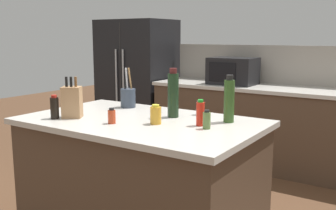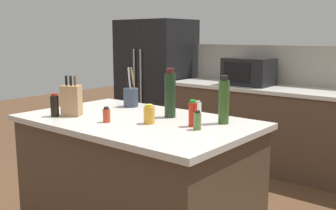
{
  "view_description": "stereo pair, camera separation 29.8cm",
  "coord_description": "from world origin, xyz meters",
  "px_view_note": "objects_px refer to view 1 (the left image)",
  "views": [
    {
      "loc": [
        1.62,
        -2.11,
        1.51
      ],
      "look_at": [
        0.0,
        0.35,
        0.99
      ],
      "focal_mm": 42.0,
      "sensor_mm": 36.0,
      "label": 1
    },
    {
      "loc": [
        1.86,
        -1.93,
        1.51
      ],
      "look_at": [
        0.0,
        0.35,
        0.99
      ],
      "focal_mm": 42.0,
      "sensor_mm": 36.0,
      "label": 2
    }
  ],
  "objects_px": {
    "wine_bottle": "(173,94)",
    "honey_jar": "(156,115)",
    "utensil_crock": "(128,97)",
    "refrigerator": "(137,82)",
    "salt_shaker": "(200,108)",
    "soy_sauce_bottle": "(55,108)",
    "hot_sauce_bottle": "(200,113)",
    "knife_block": "(72,102)",
    "olive_oil_bottle": "(229,100)",
    "spice_jar_oregano": "(207,120)",
    "spice_jar_paprika": "(112,116)",
    "microwave": "(233,71)"
  },
  "relations": [
    {
      "from": "soy_sauce_bottle",
      "to": "olive_oil_bottle",
      "type": "height_order",
      "value": "olive_oil_bottle"
    },
    {
      "from": "wine_bottle",
      "to": "soy_sauce_bottle",
      "type": "xyz_separation_m",
      "value": [
        -0.66,
        -0.5,
        -0.09
      ]
    },
    {
      "from": "olive_oil_bottle",
      "to": "spice_jar_paprika",
      "type": "height_order",
      "value": "olive_oil_bottle"
    },
    {
      "from": "knife_block",
      "to": "utensil_crock",
      "type": "xyz_separation_m",
      "value": [
        0.07,
        0.53,
        -0.03
      ]
    },
    {
      "from": "refrigerator",
      "to": "spice_jar_oregano",
      "type": "xyz_separation_m",
      "value": [
        2.29,
        -2.24,
        0.13
      ]
    },
    {
      "from": "utensil_crock",
      "to": "olive_oil_bottle",
      "type": "height_order",
      "value": "utensil_crock"
    },
    {
      "from": "olive_oil_bottle",
      "to": "hot_sauce_bottle",
      "type": "bearing_deg",
      "value": -118.56
    },
    {
      "from": "hot_sauce_bottle",
      "to": "spice_jar_oregano",
      "type": "xyz_separation_m",
      "value": [
        0.07,
        -0.05,
        -0.02
      ]
    },
    {
      "from": "refrigerator",
      "to": "soy_sauce_bottle",
      "type": "distance_m",
      "value": 2.85
    },
    {
      "from": "wine_bottle",
      "to": "salt_shaker",
      "type": "xyz_separation_m",
      "value": [
        0.12,
        0.17,
        -0.11
      ]
    },
    {
      "from": "utensil_crock",
      "to": "microwave",
      "type": "bearing_deg",
      "value": 87.96
    },
    {
      "from": "refrigerator",
      "to": "salt_shaker",
      "type": "height_order",
      "value": "refrigerator"
    },
    {
      "from": "salt_shaker",
      "to": "spice_jar_paprika",
      "type": "relative_size",
      "value": 1.03
    },
    {
      "from": "olive_oil_bottle",
      "to": "knife_block",
      "type": "bearing_deg",
      "value": -154.27
    },
    {
      "from": "spice_jar_oregano",
      "to": "knife_block",
      "type": "bearing_deg",
      "value": -166.89
    },
    {
      "from": "microwave",
      "to": "olive_oil_bottle",
      "type": "xyz_separation_m",
      "value": [
        0.85,
        -1.94,
        -0.01
      ]
    },
    {
      "from": "microwave",
      "to": "knife_block",
      "type": "relative_size",
      "value": 1.86
    },
    {
      "from": "salt_shaker",
      "to": "olive_oil_bottle",
      "type": "distance_m",
      "value": 0.32
    },
    {
      "from": "salt_shaker",
      "to": "soy_sauce_bottle",
      "type": "height_order",
      "value": "soy_sauce_bottle"
    },
    {
      "from": "hot_sauce_bottle",
      "to": "soy_sauce_bottle",
      "type": "bearing_deg",
      "value": -158.84
    },
    {
      "from": "soy_sauce_bottle",
      "to": "microwave",
      "type": "bearing_deg",
      "value": 85.16
    },
    {
      "from": "hot_sauce_bottle",
      "to": "salt_shaker",
      "type": "relative_size",
      "value": 1.59
    },
    {
      "from": "salt_shaker",
      "to": "spice_jar_paprika",
      "type": "distance_m",
      "value": 0.67
    },
    {
      "from": "salt_shaker",
      "to": "soy_sauce_bottle",
      "type": "xyz_separation_m",
      "value": [
        -0.78,
        -0.67,
        0.03
      ]
    },
    {
      "from": "spice_jar_oregano",
      "to": "honey_jar",
      "type": "relative_size",
      "value": 0.93
    },
    {
      "from": "honey_jar",
      "to": "hot_sauce_bottle",
      "type": "bearing_deg",
      "value": 23.61
    },
    {
      "from": "wine_bottle",
      "to": "salt_shaker",
      "type": "bearing_deg",
      "value": 56.07
    },
    {
      "from": "hot_sauce_bottle",
      "to": "salt_shaker",
      "type": "xyz_separation_m",
      "value": [
        -0.17,
        0.31,
        -0.03
      ]
    },
    {
      "from": "utensil_crock",
      "to": "spice_jar_oregano",
      "type": "height_order",
      "value": "utensil_crock"
    },
    {
      "from": "refrigerator",
      "to": "spice_jar_paprika",
      "type": "bearing_deg",
      "value": -55.35
    },
    {
      "from": "knife_block",
      "to": "wine_bottle",
      "type": "bearing_deg",
      "value": 3.55
    },
    {
      "from": "hot_sauce_bottle",
      "to": "honey_jar",
      "type": "relative_size",
      "value": 1.32
    },
    {
      "from": "hot_sauce_bottle",
      "to": "olive_oil_bottle",
      "type": "distance_m",
      "value": 0.23
    },
    {
      "from": "hot_sauce_bottle",
      "to": "refrigerator",
      "type": "bearing_deg",
      "value": 135.32
    },
    {
      "from": "wine_bottle",
      "to": "olive_oil_bottle",
      "type": "distance_m",
      "value": 0.41
    },
    {
      "from": "microwave",
      "to": "refrigerator",
      "type": "bearing_deg",
      "value": 178.0
    },
    {
      "from": "knife_block",
      "to": "hot_sauce_bottle",
      "type": "distance_m",
      "value": 0.92
    },
    {
      "from": "knife_block",
      "to": "spice_jar_paprika",
      "type": "relative_size",
      "value": 2.78
    },
    {
      "from": "utensil_crock",
      "to": "spice_jar_paprika",
      "type": "xyz_separation_m",
      "value": [
        0.29,
        -0.52,
        -0.03
      ]
    },
    {
      "from": "utensil_crock",
      "to": "wine_bottle",
      "type": "distance_m",
      "value": 0.53
    },
    {
      "from": "wine_bottle",
      "to": "honey_jar",
      "type": "xyz_separation_m",
      "value": [
        0.03,
        -0.25,
        -0.1
      ]
    },
    {
      "from": "refrigerator",
      "to": "utensil_crock",
      "type": "relative_size",
      "value": 5.39
    },
    {
      "from": "refrigerator",
      "to": "honey_jar",
      "type": "distance_m",
      "value": 3.02
    },
    {
      "from": "knife_block",
      "to": "salt_shaker",
      "type": "relative_size",
      "value": 2.71
    },
    {
      "from": "refrigerator",
      "to": "utensil_crock",
      "type": "xyz_separation_m",
      "value": [
        1.41,
        -1.93,
        0.16
      ]
    },
    {
      "from": "microwave",
      "to": "soy_sauce_bottle",
      "type": "height_order",
      "value": "microwave"
    },
    {
      "from": "knife_block",
      "to": "wine_bottle",
      "type": "xyz_separation_m",
      "value": [
        0.58,
        0.41,
        0.05
      ]
    },
    {
      "from": "knife_block",
      "to": "olive_oil_bottle",
      "type": "bearing_deg",
      "value": -5.77
    },
    {
      "from": "knife_block",
      "to": "refrigerator",
      "type": "bearing_deg",
      "value": 86.99
    },
    {
      "from": "wine_bottle",
      "to": "honey_jar",
      "type": "height_order",
      "value": "wine_bottle"
    }
  ]
}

